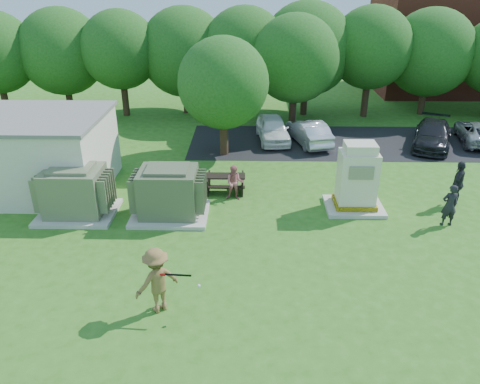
{
  "coord_description": "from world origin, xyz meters",
  "views": [
    {
      "loc": [
        0.34,
        -11.94,
        8.85
      ],
      "look_at": [
        0.0,
        4.0,
        1.3
      ],
      "focal_mm": 35.0,
      "sensor_mm": 36.0,
      "label": 1
    }
  ],
  "objects_px": {
    "car_silver_a": "(309,132)",
    "batter": "(157,280)",
    "transformer_left": "(75,193)",
    "person_walking_right": "(458,184)",
    "person_by_generator": "(449,205)",
    "person_at_picnic": "(235,183)",
    "generator_cabinet": "(357,181)",
    "car_dark": "(432,135)",
    "transformer_right": "(169,194)",
    "picnic_table": "(225,181)",
    "car_white": "(273,129)",
    "car_silver_b": "(478,132)"
  },
  "relations": [
    {
      "from": "person_by_generator",
      "to": "person_walking_right",
      "type": "xyz_separation_m",
      "value": [
        0.99,
        1.74,
        0.12
      ]
    },
    {
      "from": "car_silver_a",
      "to": "person_by_generator",
      "type": "bearing_deg",
      "value": 99.82
    },
    {
      "from": "picnic_table",
      "to": "car_white",
      "type": "distance_m",
      "value": 7.29
    },
    {
      "from": "transformer_right",
      "to": "car_silver_a",
      "type": "bearing_deg",
      "value": 53.66
    },
    {
      "from": "person_by_generator",
      "to": "car_white",
      "type": "distance_m",
      "value": 11.62
    },
    {
      "from": "car_white",
      "to": "car_dark",
      "type": "distance_m",
      "value": 8.82
    },
    {
      "from": "person_by_generator",
      "to": "car_silver_a",
      "type": "relative_size",
      "value": 0.42
    },
    {
      "from": "picnic_table",
      "to": "car_silver_b",
      "type": "bearing_deg",
      "value": 25.88
    },
    {
      "from": "person_at_picnic",
      "to": "batter",
      "type": "bearing_deg",
      "value": -101.42
    },
    {
      "from": "transformer_right",
      "to": "car_dark",
      "type": "height_order",
      "value": "transformer_right"
    },
    {
      "from": "generator_cabinet",
      "to": "batter",
      "type": "height_order",
      "value": "generator_cabinet"
    },
    {
      "from": "transformer_right",
      "to": "generator_cabinet",
      "type": "xyz_separation_m",
      "value": [
        7.46,
        0.78,
        0.27
      ]
    },
    {
      "from": "picnic_table",
      "to": "transformer_right",
      "type": "bearing_deg",
      "value": -131.49
    },
    {
      "from": "car_silver_a",
      "to": "batter",
      "type": "bearing_deg",
      "value": 53.24
    },
    {
      "from": "batter",
      "to": "person_at_picnic",
      "type": "height_order",
      "value": "batter"
    },
    {
      "from": "transformer_right",
      "to": "person_by_generator",
      "type": "xyz_separation_m",
      "value": [
        10.73,
        -0.53,
        -0.13
      ]
    },
    {
      "from": "batter",
      "to": "car_silver_b",
      "type": "xyz_separation_m",
      "value": [
        15.5,
        14.88,
        -0.41
      ]
    },
    {
      "from": "car_white",
      "to": "person_walking_right",
      "type": "bearing_deg",
      "value": -53.69
    },
    {
      "from": "transformer_right",
      "to": "generator_cabinet",
      "type": "bearing_deg",
      "value": 6.0
    },
    {
      "from": "transformer_left",
      "to": "person_walking_right",
      "type": "relative_size",
      "value": 1.55
    },
    {
      "from": "generator_cabinet",
      "to": "picnic_table",
      "type": "bearing_deg",
      "value": 163.57
    },
    {
      "from": "transformer_right",
      "to": "person_at_picnic",
      "type": "bearing_deg",
      "value": 31.53
    },
    {
      "from": "car_silver_a",
      "to": "generator_cabinet",
      "type": "bearing_deg",
      "value": 82.32
    },
    {
      "from": "person_walking_right",
      "to": "car_dark",
      "type": "bearing_deg",
      "value": -156.27
    },
    {
      "from": "person_walking_right",
      "to": "picnic_table",
      "type": "bearing_deg",
      "value": -61.19
    },
    {
      "from": "generator_cabinet",
      "to": "car_dark",
      "type": "bearing_deg",
      "value": 52.98
    },
    {
      "from": "transformer_right",
      "to": "person_by_generator",
      "type": "relative_size",
      "value": 1.78
    },
    {
      "from": "person_by_generator",
      "to": "car_dark",
      "type": "bearing_deg",
      "value": -110.01
    },
    {
      "from": "transformer_left",
      "to": "car_silver_b",
      "type": "distance_m",
      "value": 21.8
    },
    {
      "from": "transformer_left",
      "to": "picnic_table",
      "type": "distance_m",
      "value": 6.28
    },
    {
      "from": "person_by_generator",
      "to": "person_at_picnic",
      "type": "relative_size",
      "value": 1.1
    },
    {
      "from": "car_silver_a",
      "to": "car_silver_b",
      "type": "height_order",
      "value": "car_silver_a"
    },
    {
      "from": "picnic_table",
      "to": "car_white",
      "type": "height_order",
      "value": "car_white"
    },
    {
      "from": "car_dark",
      "to": "transformer_right",
      "type": "bearing_deg",
      "value": -125.45
    },
    {
      "from": "generator_cabinet",
      "to": "car_silver_a",
      "type": "distance_m",
      "value": 8.1
    },
    {
      "from": "person_at_picnic",
      "to": "car_silver_a",
      "type": "height_order",
      "value": "person_at_picnic"
    },
    {
      "from": "transformer_right",
      "to": "picnic_table",
      "type": "distance_m",
      "value": 3.2
    },
    {
      "from": "transformer_right",
      "to": "car_silver_b",
      "type": "height_order",
      "value": "transformer_right"
    },
    {
      "from": "transformer_right",
      "to": "person_walking_right",
      "type": "height_order",
      "value": "transformer_right"
    },
    {
      "from": "transformer_right",
      "to": "picnic_table",
      "type": "relative_size",
      "value": 1.72
    },
    {
      "from": "transformer_right",
      "to": "person_by_generator",
      "type": "height_order",
      "value": "transformer_right"
    },
    {
      "from": "person_walking_right",
      "to": "car_silver_b",
      "type": "bearing_deg",
      "value": -173.07
    },
    {
      "from": "car_white",
      "to": "car_dark",
      "type": "height_order",
      "value": "car_white"
    },
    {
      "from": "generator_cabinet",
      "to": "batter",
      "type": "distance_m",
      "value": 9.48
    },
    {
      "from": "picnic_table",
      "to": "person_by_generator",
      "type": "relative_size",
      "value": 1.03
    },
    {
      "from": "car_dark",
      "to": "car_silver_b",
      "type": "height_order",
      "value": "car_dark"
    },
    {
      "from": "person_walking_right",
      "to": "car_white",
      "type": "distance_m",
      "value": 10.84
    },
    {
      "from": "transformer_left",
      "to": "car_dark",
      "type": "distance_m",
      "value": 18.96
    },
    {
      "from": "generator_cabinet",
      "to": "person_at_picnic",
      "type": "distance_m",
      "value": 5.01
    },
    {
      "from": "person_by_generator",
      "to": "person_walking_right",
      "type": "distance_m",
      "value": 2.0
    }
  ]
}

